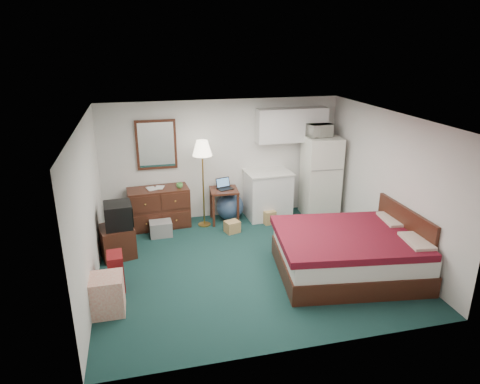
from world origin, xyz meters
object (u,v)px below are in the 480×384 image
object	(u,v)px
suitcase	(116,271)
bed	(349,254)
dresser	(159,207)
desk	(224,205)
fridge	(320,177)
kitchen_counter	(268,195)
tv_stand	(117,241)
floor_lamp	(203,184)

from	to	relation	value
suitcase	bed	bearing A→B (deg)	-9.98
dresser	desk	world-z (taller)	dresser
dresser	fridge	world-z (taller)	fridge
kitchen_counter	tv_stand	xyz separation A→B (m)	(-3.12, -1.09, -0.22)
floor_lamp	fridge	bearing A→B (deg)	-0.36
fridge	suitcase	xyz separation A→B (m)	(-4.21, -2.06, -0.57)
floor_lamp	suitcase	distance (m)	2.74
tv_stand	suitcase	bearing A→B (deg)	-104.01
desk	suitcase	xyz separation A→B (m)	(-2.13, -2.18, -0.06)
desk	dresser	bearing A→B (deg)	-178.62
kitchen_counter	suitcase	bearing A→B (deg)	-147.12
dresser	tv_stand	distance (m)	1.39
fridge	suitcase	distance (m)	4.72
dresser	bed	world-z (taller)	dresser
kitchen_counter	bed	distance (m)	2.67
dresser	fridge	bearing A→B (deg)	-7.31
dresser	bed	size ratio (longest dim) A/B	0.54
desk	suitcase	size ratio (longest dim) A/B	1.20
dresser	tv_stand	xyz separation A→B (m)	(-0.81, -1.12, -0.14)
desk	fridge	bearing A→B (deg)	0.50
kitchen_counter	fridge	bearing A→B (deg)	-10.10
dresser	fridge	distance (m)	3.46
dresser	tv_stand	size ratio (longest dim) A/B	2.01
kitchen_counter	suitcase	world-z (taller)	kitchen_counter
bed	suitcase	bearing A→B (deg)	-178.51
floor_lamp	bed	world-z (taller)	floor_lamp
kitchen_counter	bed	xyz separation A→B (m)	(0.57, -2.61, -0.14)
dresser	kitchen_counter	bearing A→B (deg)	-5.10
floor_lamp	tv_stand	xyz separation A→B (m)	(-1.71, -0.96, -0.62)
fridge	bed	bearing A→B (deg)	-99.17
suitcase	desk	bearing A→B (deg)	41.98
dresser	suitcase	bearing A→B (deg)	-113.76
dresser	kitchen_counter	world-z (taller)	kitchen_counter
kitchen_counter	bed	bearing A→B (deg)	-80.33
desk	floor_lamp	bearing A→B (deg)	-162.92
dresser	desk	distance (m)	1.34
dresser	suitcase	world-z (taller)	dresser
kitchen_counter	suitcase	size ratio (longest dim) A/B	1.67
bed	suitcase	world-z (taller)	bed
kitchen_counter	suitcase	distance (m)	3.80
floor_lamp	kitchen_counter	world-z (taller)	floor_lamp
floor_lamp	bed	bearing A→B (deg)	-51.45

